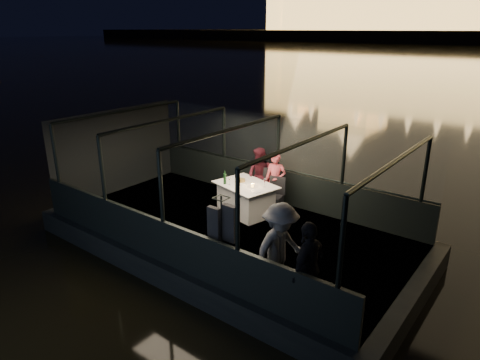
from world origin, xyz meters
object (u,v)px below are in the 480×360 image
Objects in this scene: dining_table_central at (246,199)px; coat_stand at (222,234)px; person_woman_coral at (275,180)px; passenger_dark at (308,263)px; chair_port_left at (256,189)px; chair_port_right at (273,196)px; passenger_stripe at (280,249)px; wine_bottle at (225,178)px; person_man_maroon at (260,176)px.

dining_table_central is 0.88× the size of coat_stand.
passenger_dark reaches higher than person_woman_coral.
passenger_dark is (3.18, -3.04, 0.40)m from chair_port_left.
chair_port_right is at bearing 106.63° from coat_stand.
coat_stand is 1.66m from passenger_dark.
chair_port_left is 0.58m from person_woman_coral.
chair_port_left is 3.93m from passenger_stripe.
passenger_stripe is (2.49, -2.37, 0.47)m from dining_table_central.
passenger_dark is at bearing -31.86° from wine_bottle.
chair_port_right is 0.59× the size of person_man_maroon.
dining_table_central is 0.74m from wine_bottle.
dining_table_central is 0.99× the size of person_woman_coral.
passenger_dark is (1.66, 0.16, -0.05)m from coat_stand.
person_woman_coral is at bearing 104.75° from chair_port_right.
person_woman_coral is 0.97× the size of person_man_maroon.
coat_stand is at bearing -85.54° from passenger_dark.
chair_port_left is 3.01× the size of wine_bottle.
chair_port_left is 0.63× the size of passenger_dark.
chair_port_right reaches higher than dining_table_central.
chair_port_right is 3.24m from coat_stand.
dining_table_central is 3.47m from passenger_stripe.
person_woman_coral is 1.30m from wine_bottle.
passenger_dark is at bearing -59.60° from chair_port_right.
coat_stand is 4.98× the size of wine_bottle.
passenger_dark is at bearing -89.89° from passenger_stripe.
chair_port_right is (0.60, -0.12, 0.00)m from chair_port_left.
passenger_stripe reaches higher than person_man_maroon.
person_man_maroon is at bearing 71.08° from wine_bottle.
wine_bottle is at bearing -149.48° from person_woman_coral.
passenger_stripe reaches higher than chair_port_right.
wine_bottle is (-0.94, -0.73, 0.47)m from chair_port_right.
person_man_maroon is at bearing 144.67° from chair_port_right.
chair_port_right is (0.52, 0.45, 0.06)m from dining_table_central.
passenger_dark is (0.60, -0.10, 0.00)m from passenger_stripe.
wine_bottle is at bearing -122.79° from passenger_dark.
chair_port_left is 3.56m from coat_stand.
coat_stand is at bearing -84.39° from chair_port_right.
coat_stand is 1.13× the size of person_woman_coral.
passenger_stripe reaches higher than wine_bottle.
chair_port_left is at bearing -134.64° from passenger_dark.
chair_port_left is 4.41m from passenger_dark.
coat_stand is (1.52, -3.19, 0.45)m from chair_port_left.
coat_stand is at bearing -64.49° from chair_port_left.
passenger_stripe is (2.58, -2.94, 0.40)m from chair_port_left.
passenger_dark reaches higher than person_man_maroon.
dining_table_central is at bearing -149.92° from chair_port_right.
person_man_maroon is at bearing 159.48° from person_woman_coral.
chair_port_right is at bearing 37.90° from wine_bottle.
chair_port_left is (-0.09, 0.57, 0.06)m from dining_table_central.
passenger_stripe is at bearing -35.55° from wine_bottle.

